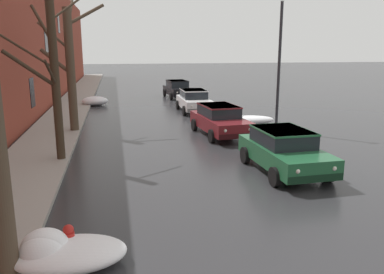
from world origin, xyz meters
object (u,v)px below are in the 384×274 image
at_px(bare_tree_mid_block, 70,66).
at_px(fire_hydrant, 69,241).
at_px(sedan_white_parked_kerbside_mid, 194,100).
at_px(sedan_maroon_parked_kerbside_close, 220,119).
at_px(sedan_green_approaching_near_lane, 284,150).
at_px(bare_tree_second_along_sidewalk, 53,73).
at_px(street_lamp_post, 279,58).
at_px(sedan_black_parked_far_down_block, 178,89).

xyz_separation_m(bare_tree_mid_block, fire_hydrant, (1.03, -12.20, -2.86)).
height_order(sedan_white_parked_kerbside_mid, fire_hydrant, sedan_white_parked_kerbside_mid).
bearing_deg(sedan_maroon_parked_kerbside_close, sedan_green_approaching_near_lane, -83.74).
relative_size(bare_tree_second_along_sidewalk, sedan_maroon_parked_kerbside_close, 1.37).
relative_size(bare_tree_second_along_sidewalk, fire_hydrant, 8.55).
relative_size(sedan_maroon_parked_kerbside_close, street_lamp_post, 0.69).
bearing_deg(sedan_black_parked_far_down_block, fire_hydrant, -103.95).
bearing_deg(fire_hydrant, sedan_white_parked_kerbside_mid, 70.81).
distance_m(bare_tree_mid_block, sedan_white_parked_kerbside_mid, 8.92).
bearing_deg(bare_tree_second_along_sidewalk, sedan_maroon_parked_kerbside_close, 24.75).
height_order(bare_tree_mid_block, sedan_black_parked_far_down_block, bare_tree_mid_block).
distance_m(sedan_maroon_parked_kerbside_close, sedan_white_parked_kerbside_mid, 6.98).
height_order(sedan_green_approaching_near_lane, sedan_black_parked_far_down_block, same).
xyz_separation_m(bare_tree_mid_block, sedan_maroon_parked_kerbside_close, (6.82, -2.02, -2.47)).
relative_size(sedan_black_parked_far_down_block, fire_hydrant, 5.97).
height_order(fire_hydrant, street_lamp_post, street_lamp_post).
relative_size(sedan_maroon_parked_kerbside_close, fire_hydrant, 6.24).
bearing_deg(sedan_maroon_parked_kerbside_close, bare_tree_second_along_sidewalk, -155.25).
distance_m(bare_tree_mid_block, fire_hydrant, 12.57).
bearing_deg(sedan_white_parked_kerbside_mid, sedan_black_parked_far_down_block, 89.07).
height_order(bare_tree_second_along_sidewalk, fire_hydrant, bare_tree_second_along_sidewalk).
bearing_deg(sedan_green_approaching_near_lane, bare_tree_second_along_sidewalk, 160.68).
height_order(sedan_black_parked_far_down_block, fire_hydrant, sedan_black_parked_far_down_block).
height_order(bare_tree_mid_block, sedan_white_parked_kerbside_mid, bare_tree_mid_block).
xyz_separation_m(bare_tree_second_along_sidewalk, sedan_maroon_parked_kerbside_close, (6.88, 3.17, -2.43)).
relative_size(bare_tree_second_along_sidewalk, bare_tree_mid_block, 0.96).
distance_m(bare_tree_second_along_sidewalk, fire_hydrant, 7.64).
xyz_separation_m(sedan_green_approaching_near_lane, sedan_maroon_parked_kerbside_close, (-0.64, 5.80, 0.00)).
distance_m(bare_tree_mid_block, street_lamp_post, 9.95).
relative_size(fire_hydrant, street_lamp_post, 0.11).
bearing_deg(street_lamp_post, sedan_green_approaching_near_lane, -111.04).
height_order(sedan_green_approaching_near_lane, sedan_white_parked_kerbside_mid, same).
distance_m(bare_tree_second_along_sidewalk, sedan_black_parked_far_down_block, 19.07).
relative_size(sedan_white_parked_kerbside_mid, street_lamp_post, 0.65).
relative_size(sedan_green_approaching_near_lane, street_lamp_post, 0.64).
height_order(sedan_maroon_parked_kerbside_close, street_lamp_post, street_lamp_post).
bearing_deg(street_lamp_post, sedan_white_parked_kerbside_mid, 112.68).
bearing_deg(sedan_white_parked_kerbside_mid, sedan_maroon_parked_kerbside_close, -91.46).
relative_size(sedan_white_parked_kerbside_mid, fire_hydrant, 5.89).
height_order(sedan_white_parked_kerbside_mid, street_lamp_post, street_lamp_post).
xyz_separation_m(bare_tree_mid_block, sedan_black_parked_far_down_block, (7.12, 12.32, -2.47)).
distance_m(sedan_green_approaching_near_lane, street_lamp_post, 7.09).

